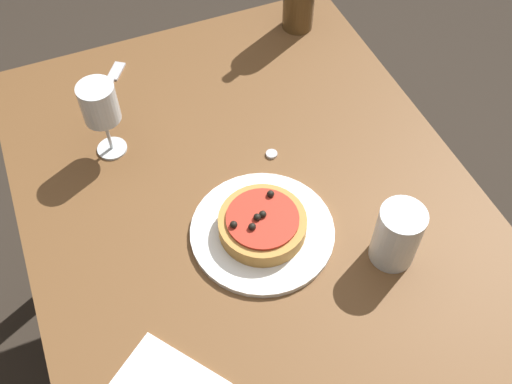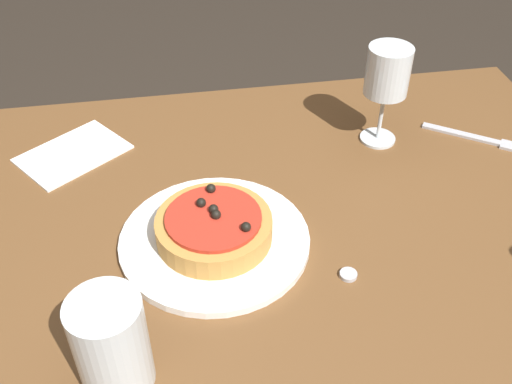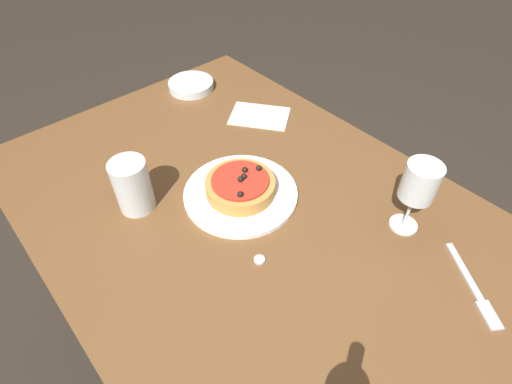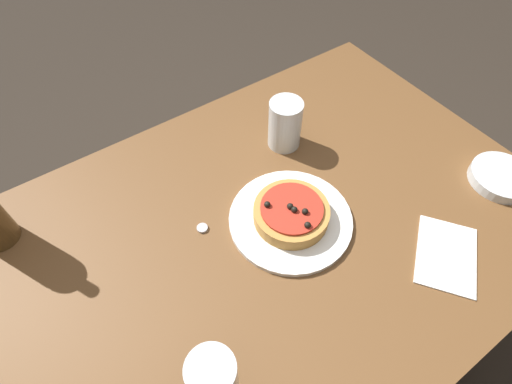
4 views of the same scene
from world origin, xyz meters
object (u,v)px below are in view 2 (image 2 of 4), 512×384
at_px(pizza, 214,227).
at_px(bottle_cap, 348,275).
at_px(water_cup, 111,344).
at_px(fork, 486,140).
at_px(dining_table, 237,293).
at_px(dinner_plate, 215,240).
at_px(wine_glass, 388,74).

relative_size(pizza, bottle_cap, 6.86).
relative_size(water_cup, bottle_cap, 5.39).
bearing_deg(fork, bottle_cap, -105.90).
relative_size(dining_table, fork, 7.23).
height_order(dinner_plate, wine_glass, wine_glass).
xyz_separation_m(pizza, bottle_cap, (0.17, -0.09, -0.03)).
relative_size(dinner_plate, pizza, 1.65).
distance_m(dining_table, fork, 0.52).
bearing_deg(wine_glass, pizza, -146.11).
bearing_deg(dining_table, pizza, 160.48).
height_order(dinner_plate, fork, dinner_plate).
bearing_deg(fork, dinner_plate, -125.81).
xyz_separation_m(dining_table, dinner_plate, (-0.03, 0.01, 0.11)).
bearing_deg(wine_glass, dining_table, -142.14).
distance_m(pizza, bottle_cap, 0.20).
relative_size(wine_glass, fork, 1.03).
relative_size(fork, bottle_cap, 7.12).
height_order(dining_table, wine_glass, wine_glass).
distance_m(wine_glass, fork, 0.23).
bearing_deg(bottle_cap, fork, 39.08).
bearing_deg(bottle_cap, dining_table, 149.78).
xyz_separation_m(dining_table, bottle_cap, (0.14, -0.08, 0.11)).
bearing_deg(dining_table, wine_glass, 37.86).
relative_size(dinner_plate, fork, 1.59).
height_order(dining_table, pizza, pizza).
distance_m(dinner_plate, water_cup, 0.25).
height_order(water_cup, bottle_cap, water_cup).
distance_m(water_cup, fork, 0.74).
relative_size(pizza, wine_glass, 0.93).
xyz_separation_m(water_cup, fork, (0.63, 0.37, -0.06)).
height_order(dinner_plate, bottle_cap, dinner_plate).
distance_m(dinner_plate, bottle_cap, 0.19).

